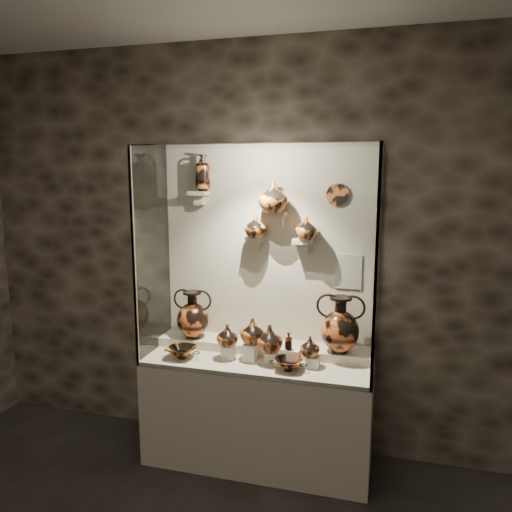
{
  "coord_description": "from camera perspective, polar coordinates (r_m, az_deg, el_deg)",
  "views": [
    {
      "loc": [
        0.93,
        -1.25,
        2.23
      ],
      "look_at": [
        -0.03,
        2.23,
        1.6
      ],
      "focal_mm": 35.0,
      "sensor_mm": 36.0,
      "label": 1
    }
  ],
  "objects": [
    {
      "name": "info_placard",
      "position": [
        3.81,
        10.54,
        -1.78
      ],
      "size": [
        0.2,
        0.01,
        0.26
      ],
      "primitive_type": "cube",
      "color": "beige",
      "rests_on": "back_panel"
    },
    {
      "name": "jug_a",
      "position": [
        3.76,
        -3.28,
        -9.07
      ],
      "size": [
        0.18,
        0.18,
        0.17
      ],
      "primitive_type": "imported",
      "rotation": [
        0.0,
        0.0,
        0.13
      ],
      "color": "#C05524",
      "rests_on": "pedestal_a"
    },
    {
      "name": "kylix_right",
      "position": [
        3.61,
        3.71,
        -12.14
      ],
      "size": [
        0.31,
        0.29,
        0.1
      ],
      "primitive_type": null,
      "rotation": [
        0.0,
        0.0,
        -0.29
      ],
      "color": "#C05524",
      "rests_on": "front_tier"
    },
    {
      "name": "ovoid_vase_a",
      "position": [
        3.79,
        -0.05,
        3.43
      ],
      "size": [
        0.22,
        0.22,
        0.18
      ],
      "primitive_type": "imported",
      "rotation": [
        0.0,
        0.0,
        -0.34
      ],
      "color": "#C16022",
      "rests_on": "bracket_ca"
    },
    {
      "name": "frame_post_left",
      "position": [
        3.66,
        -13.77,
        -0.37
      ],
      "size": [
        0.02,
        0.02,
        1.6
      ],
      "primitive_type": "cube",
      "color": "gray",
      "rests_on": "plinth"
    },
    {
      "name": "bracket_cb",
      "position": [
        3.78,
        2.69,
        4.81
      ],
      "size": [
        0.1,
        0.12,
        0.04
      ],
      "primitive_type": "cube",
      "color": "#BDB498",
      "rests_on": "back_panel"
    },
    {
      "name": "plinth",
      "position": [
        4.0,
        0.24,
        -17.42
      ],
      "size": [
        1.7,
        0.6,
        0.8
      ],
      "primitive_type": "cube",
      "color": "#BDB498",
      "rests_on": "floor"
    },
    {
      "name": "glass_left",
      "position": [
        3.91,
        -11.79,
        0.36
      ],
      "size": [
        0.01,
        0.6,
        1.6
      ],
      "primitive_type": "cube",
      "color": "white",
      "rests_on": "plinth"
    },
    {
      "name": "jug_b",
      "position": [
        3.72,
        -0.38,
        -8.57
      ],
      "size": [
        0.24,
        0.24,
        0.19
      ],
      "primitive_type": "imported",
      "rotation": [
        0.0,
        0.0,
        0.36
      ],
      "color": "#C16022",
      "rests_on": "pedestal_b"
    },
    {
      "name": "pedestal_d",
      "position": [
        3.69,
        4.33,
        -11.48
      ],
      "size": [
        0.09,
        0.09,
        0.12
      ],
      "primitive_type": "cube",
      "color": "white",
      "rests_on": "front_tier"
    },
    {
      "name": "bracket_ca",
      "position": [
        3.85,
        -0.24,
        1.92
      ],
      "size": [
        0.14,
        0.12,
        0.04
      ],
      "primitive_type": "cube",
      "color": "#BDB498",
      "rests_on": "back_panel"
    },
    {
      "name": "glass_right",
      "position": [
        3.49,
        13.8,
        -0.86
      ],
      "size": [
        0.01,
        0.6,
        1.6
      ],
      "primitive_type": "cube",
      "color": "white",
      "rests_on": "plinth"
    },
    {
      "name": "glass_top",
      "position": [
        3.56,
        0.27,
        12.51
      ],
      "size": [
        1.7,
        0.6,
        0.01
      ],
      "primitive_type": "cube",
      "color": "white",
      "rests_on": "back_panel"
    },
    {
      "name": "wall_plate",
      "position": [
        3.74,
        9.32,
        6.92
      ],
      "size": [
        0.17,
        0.02,
        0.17
      ],
      "primitive_type": "cylinder",
      "rotation": [
        1.57,
        0.0,
        0.0
      ],
      "color": "#B95924",
      "rests_on": "back_panel"
    },
    {
      "name": "pedestal_a",
      "position": [
        3.81,
        -3.2,
        -10.9
      ],
      "size": [
        0.09,
        0.09,
        0.1
      ],
      "primitive_type": "cube",
      "color": "white",
      "rests_on": "front_tier"
    },
    {
      "name": "bracket_cc",
      "position": [
        3.76,
        5.34,
        1.7
      ],
      "size": [
        0.14,
        0.12,
        0.04
      ],
      "primitive_type": "cube",
      "color": "#BDB498",
      "rests_on": "back_panel"
    },
    {
      "name": "frame_post_right",
      "position": [
        3.2,
        13.53,
        -1.78
      ],
      "size": [
        0.02,
        0.02,
        1.6
      ],
      "primitive_type": "cube",
      "color": "gray",
      "rests_on": "plinth"
    },
    {
      "name": "amphora_right",
      "position": [
        3.73,
        9.6,
        -7.71
      ],
      "size": [
        0.38,
        0.38,
        0.42
      ],
      "primitive_type": null,
      "rotation": [
        0.0,
        0.0,
        -0.14
      ],
      "color": "#C05524",
      "rests_on": "rear_tier"
    },
    {
      "name": "bracket_ul",
      "position": [
        3.96,
        -6.58,
        7.17
      ],
      "size": [
        0.14,
        0.12,
        0.04
      ],
      "primitive_type": "cube",
      "color": "#BDB498",
      "rests_on": "back_panel"
    },
    {
      "name": "ovoid_vase_c",
      "position": [
        3.71,
        5.76,
        3.18
      ],
      "size": [
        0.21,
        0.21,
        0.17
      ],
      "primitive_type": "imported",
      "rotation": [
        0.0,
        0.0,
        0.34
      ],
      "color": "#C16022",
      "rests_on": "bracket_cc"
    },
    {
      "name": "rear_tier",
      "position": [
        3.97,
        0.92,
        -10.51
      ],
      "size": [
        1.7,
        0.25,
        0.1
      ],
      "primitive_type": "cube",
      "color": "beige",
      "rests_on": "plinth"
    },
    {
      "name": "front_tier",
      "position": [
        3.82,
        0.25,
        -11.89
      ],
      "size": [
        1.68,
        0.58,
        0.03
      ],
      "primitive_type": "cube",
      "color": "beige",
      "rests_on": "plinth"
    },
    {
      "name": "pedestal_c",
      "position": [
        3.73,
        1.86,
        -11.48
      ],
      "size": [
        0.09,
        0.09,
        0.09
      ],
      "primitive_type": "cube",
      "color": "white",
      "rests_on": "front_tier"
    },
    {
      "name": "glass_front",
      "position": [
        3.33,
        -1.08,
        -1.08
      ],
      "size": [
        1.7,
        0.01,
        1.6
      ],
      "primitive_type": "cube",
      "color": "white",
      "rests_on": "plinth"
    },
    {
      "name": "pedestal_e",
      "position": [
        3.68,
        6.51,
        -11.94
      ],
      "size": [
        0.09,
        0.09,
        0.08
      ],
      "primitive_type": "cube",
      "color": "white",
      "rests_on": "front_tier"
    },
    {
      "name": "wall_back",
      "position": [
        3.91,
        1.49,
        0.57
      ],
      "size": [
        5.0,
        0.02,
        3.2
      ],
      "primitive_type": "cube",
      "color": "black",
      "rests_on": "ground"
    },
    {
      "name": "lekythos_small",
      "position": [
        3.64,
        3.75,
        -9.58
      ],
      "size": [
        0.08,
        0.08,
        0.14
      ],
      "primitive_type": null,
      "rotation": [
        0.0,
        0.0,
        0.35
      ],
      "color": "#C16022",
      "rests_on": "pedestal_d"
    },
    {
      "name": "kylix_left",
      "position": [
        3.85,
        -8.45,
        -10.71
      ],
      "size": [
        0.31,
        0.28,
        0.11
      ],
      "primitive_type": null,
      "rotation": [
        0.0,
        0.0,
        -0.2
      ],
      "color": "#C16022",
      "rests_on": "front_tier"
    },
    {
      "name": "pedestal_b",
      "position": [
        3.76,
        -0.7,
        -10.95
      ],
      "size": [
        0.09,
        0.09,
        0.13
      ],
      "primitive_type": "cube",
      "color": "white",
      "rests_on": "front_tier"
    },
    {
      "name": "jug_e",
      "position": [
        3.64,
        6.17,
        -10.23
      ],
      "size": [
        0.18,
        0.18,
        0.15
      ],
      "primitive_type": "imported",
      "rotation": [
        0.0,
        0.0,
        -0.31
      ],
      "color": "#C05524",
      "rests_on": "pedestal_e"
    },
    {
      "name": "amphora_left",
      "position": [
        4.03,
        -7.24,
        -6.63
      ],
      "size": [
        0.31,
        0.31,
        0.38
      ],
      "primitive_type": null,
      "rotation": [
        0.0,
        0.0,
        -0.02
      ],
      "color": "#C05524",
      "rests_on": "rear_tier"
    },
    {
      "name": "jug_c",
      "position": [
        3.67,
        1.57,
        -9.41
      ],
      "size": [
        0.21,
        0.21,
        0.2
      ],
      "primitive_type": "imported",
      "rotation": [
        0.0,
        0.0,
        0.08
      ],
      "color": "#C05524",
      "rests_on": "pedestal_c"
    },
    {
      "name": "back_panel",
      "position": [
        3.91,
        1.47,
        0.56
      ],
      "size": [
        1.7,
        0.03,
        1.6
      ],
      "primitive_type": "cube",
      "color": "#BDB498",
      "rests_on": "plinth"
    },
    {
      "name": "lekythos_tall",
      "position": [
        3.91,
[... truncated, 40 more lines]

